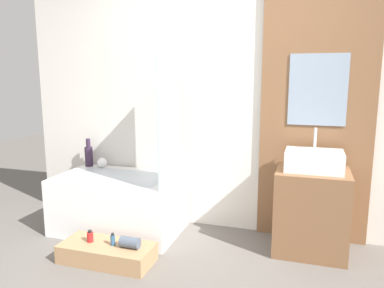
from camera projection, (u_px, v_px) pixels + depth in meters
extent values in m
cube|color=silver|center=(225.00, 97.00, 3.60)|extent=(4.20, 0.06, 2.60)
cube|color=brown|center=(317.00, 99.00, 3.30)|extent=(0.98, 0.03, 2.60)
cube|color=#8C9EB2|center=(318.00, 90.00, 3.26)|extent=(0.49, 0.01, 0.62)
cube|color=white|center=(120.00, 203.00, 3.67)|extent=(1.20, 0.74, 0.55)
cube|color=silver|center=(119.00, 177.00, 3.62)|extent=(0.93, 0.52, 0.01)
cube|color=silver|center=(169.00, 118.00, 3.24)|extent=(0.01, 0.48, 1.20)
cube|color=#A87F56|center=(107.00, 253.00, 3.07)|extent=(0.77, 0.34, 0.15)
cube|color=brown|center=(311.00, 211.00, 3.21)|extent=(0.60, 0.51, 0.72)
cube|color=white|center=(314.00, 161.00, 3.13)|extent=(0.47, 0.34, 0.17)
cylinder|color=silver|center=(315.00, 138.00, 3.18)|extent=(0.02, 0.02, 0.18)
cylinder|color=#2D1E33|center=(89.00, 157.00, 4.01)|extent=(0.08, 0.08, 0.21)
cylinder|color=#2D1E33|center=(88.00, 143.00, 3.99)|extent=(0.05, 0.05, 0.09)
sphere|color=white|center=(102.00, 163.00, 3.97)|extent=(0.10, 0.10, 0.10)
cylinder|color=red|center=(90.00, 237.00, 3.09)|extent=(0.05, 0.05, 0.08)
cylinder|color=black|center=(90.00, 231.00, 3.08)|extent=(0.03, 0.03, 0.02)
cylinder|color=#2D567A|center=(113.00, 240.00, 3.03)|extent=(0.04, 0.04, 0.08)
cylinder|color=black|center=(113.00, 234.00, 3.02)|extent=(0.02, 0.02, 0.02)
cylinder|color=#4C5666|center=(130.00, 242.00, 2.98)|extent=(0.16, 0.09, 0.09)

